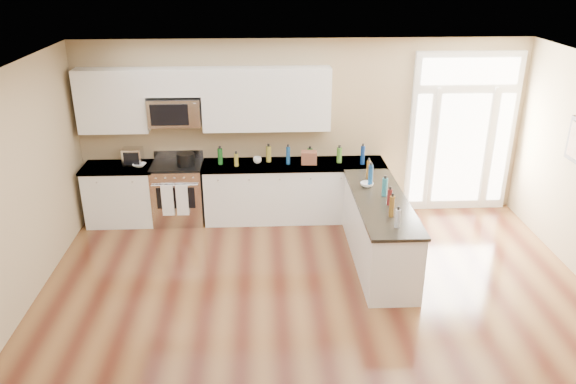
{
  "coord_description": "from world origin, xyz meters",
  "views": [
    {
      "loc": [
        -0.64,
        -4.54,
        3.94
      ],
      "look_at": [
        -0.33,
        2.0,
        1.17
      ],
      "focal_mm": 35.0,
      "sensor_mm": 36.0,
      "label": 1
    }
  ],
  "objects_px": {
    "peninsula_cabinet": "(379,233)",
    "stockpot": "(186,159)",
    "toaster_oven": "(133,156)",
    "kitchen_range": "(179,192)"
  },
  "relations": [
    {
      "from": "kitchen_range",
      "to": "peninsula_cabinet",
      "type": "bearing_deg",
      "value": -26.5
    },
    {
      "from": "peninsula_cabinet",
      "to": "toaster_oven",
      "type": "height_order",
      "value": "toaster_oven"
    },
    {
      "from": "toaster_oven",
      "to": "stockpot",
      "type": "bearing_deg",
      "value": -7.88
    },
    {
      "from": "peninsula_cabinet",
      "to": "stockpot",
      "type": "relative_size",
      "value": 8.44
    },
    {
      "from": "stockpot",
      "to": "toaster_oven",
      "type": "bearing_deg",
      "value": 170.38
    },
    {
      "from": "peninsula_cabinet",
      "to": "kitchen_range",
      "type": "relative_size",
      "value": 2.15
    },
    {
      "from": "kitchen_range",
      "to": "toaster_oven",
      "type": "height_order",
      "value": "toaster_oven"
    },
    {
      "from": "peninsula_cabinet",
      "to": "toaster_oven",
      "type": "distance_m",
      "value": 3.95
    },
    {
      "from": "stockpot",
      "to": "peninsula_cabinet",
      "type": "bearing_deg",
      "value": -26.98
    },
    {
      "from": "stockpot",
      "to": "kitchen_range",
      "type": "bearing_deg",
      "value": 162.5
    }
  ]
}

